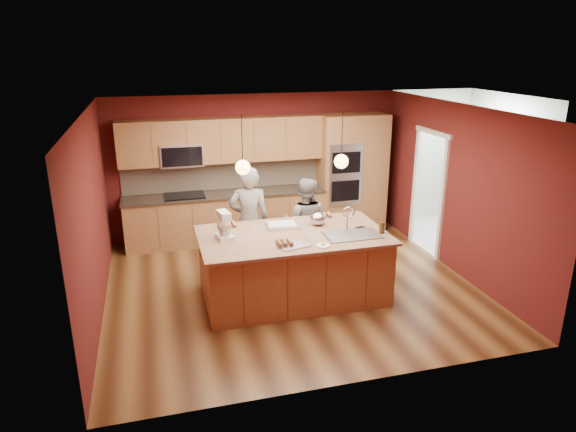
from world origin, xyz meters
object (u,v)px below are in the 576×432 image
object	(u,v)px
stand_mixer	(224,227)
mixing_bowl	(318,219)
person_left	(249,221)
person_right	(305,223)
island	(294,265)

from	to	relation	value
stand_mixer	mixing_bowl	xyz separation A→B (m)	(1.43, 0.20, -0.07)
person_left	person_right	size ratio (longest dim) A/B	1.16
person_left	person_right	xyz separation A→B (m)	(0.93, -0.00, -0.13)
stand_mixer	person_left	bearing A→B (deg)	48.80
person_left	person_right	world-z (taller)	person_left
island	mixing_bowl	xyz separation A→B (m)	(0.45, 0.29, 0.58)
island	stand_mixer	xyz separation A→B (m)	(-0.98, 0.09, 0.65)
island	stand_mixer	world-z (taller)	stand_mixer
person_right	stand_mixer	world-z (taller)	person_right
mixing_bowl	stand_mixer	bearing A→B (deg)	-172.14
island	person_right	size ratio (longest dim) A/B	1.75
island	person_left	distance (m)	1.17
island	person_right	bearing A→B (deg)	64.71
person_right	stand_mixer	size ratio (longest dim) A/B	3.89
person_right	island	bearing A→B (deg)	89.03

